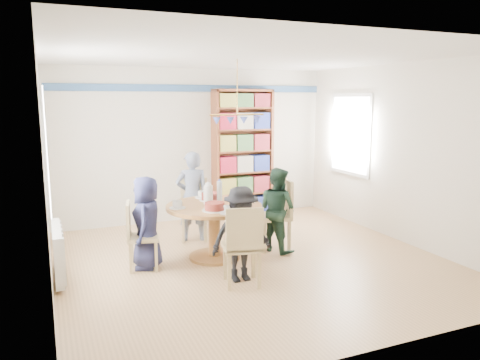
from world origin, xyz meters
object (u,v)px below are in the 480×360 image
person_near (241,234)px  bookshelf (243,155)px  chair_left (137,233)px  person_left (147,223)px  radiator (58,252)px  dining_table (214,219)px  person_far (192,196)px  person_right (277,210)px  chair_far (194,206)px  chair_near (243,243)px  chair_right (280,211)px

person_near → bookshelf: size_ratio=0.49×
chair_left → person_left: (0.13, 0.00, 0.12)m
radiator → dining_table: bearing=0.4°
dining_table → bookshelf: bearing=57.7°
person_far → bookshelf: bearing=-127.4°
person_left → person_right: 1.87m
chair_left → person_near: size_ratio=0.76×
chair_far → person_right: (0.91, -1.07, 0.09)m
person_right → person_far: bearing=24.0°
person_far → person_near: size_ratio=1.20×
radiator → chair_far: (2.03, 1.03, 0.17)m
chair_far → chair_near: (-0.06, -2.09, 0.01)m
dining_table → person_right: size_ratio=1.07×
chair_near → person_right: bearing=46.4°
chair_right → person_far: person_far is taller
chair_right → person_left: size_ratio=0.85×
chair_far → person_right: 1.41m
radiator → dining_table: size_ratio=0.77×
person_near → chair_right: bearing=41.9°
radiator → person_right: 2.95m
chair_right → chair_far: chair_right is taller
chair_right → bookshelf: bookshelf is taller
chair_left → person_far: size_ratio=0.63×
dining_table → person_near: (0.02, -0.89, 0.02)m
chair_left → chair_far: 1.49m
person_near → person_right: bearing=41.7°
person_far → person_near: person_far is taller
person_far → dining_table: bearing=104.0°
chair_left → person_right: (1.99, -0.03, 0.12)m
radiator → person_near: 2.21m
dining_table → person_near: bearing=-88.6°
radiator → chair_left: 0.96m
radiator → chair_far: 2.28m
radiator → person_left: size_ratio=0.83×
dining_table → chair_far: size_ratio=1.38×
chair_near → bookshelf: (1.31, 3.10, 0.62)m
person_left → bookshelf: 3.05m
bookshelf → person_far: bearing=-139.8°
chair_left → person_far: person_far is taller
dining_table → chair_left: (-1.05, -0.01, -0.07)m
person_left → bookshelf: bookshelf is taller
chair_right → person_right: 0.12m
person_far → chair_right: bearing=152.0°
chair_left → chair_right: bearing=1.2°
radiator → person_far: bearing=25.3°
chair_near → chair_far: bearing=88.3°
dining_table → chair_near: (-0.03, -1.07, -0.03)m
chair_left → person_near: (1.07, -0.88, 0.09)m
person_right → person_far: (-0.97, 0.97, 0.09)m
chair_left → chair_near: bearing=-46.1°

